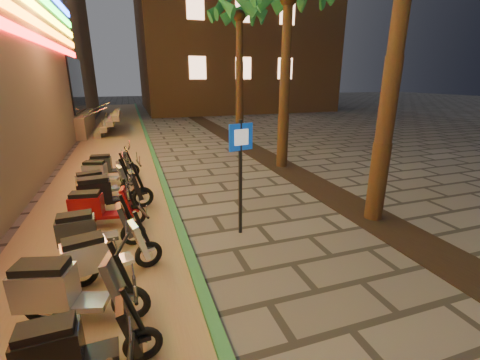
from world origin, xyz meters
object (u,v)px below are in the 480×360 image
object	(u,v)px
scooter_5	(66,289)
scooter_4	(74,346)
scooter_7	(91,230)
scooter_8	(98,207)
scooter_12	(109,165)
scooter_11	(103,172)
pedestrian_sign	(241,162)
scooter_9	(107,192)
scooter_6	(102,255)
scooter_10	(100,184)

from	to	relation	value
scooter_5	scooter_4	bearing A→B (deg)	-63.03
scooter_4	scooter_7	size ratio (longest dim) A/B	0.94
scooter_8	scooter_12	size ratio (longest dim) A/B	1.05
scooter_8	scooter_11	bearing A→B (deg)	100.26
pedestrian_sign	scooter_8	size ratio (longest dim) A/B	1.53
scooter_9	scooter_11	distance (m)	2.18
scooter_8	scooter_4	bearing A→B (deg)	-80.95
pedestrian_sign	scooter_5	xyz separation A→B (m)	(-3.07, -1.80, -1.05)
scooter_7	scooter_9	size ratio (longest dim) A/B	0.89
scooter_4	pedestrian_sign	bearing A→B (deg)	42.28
scooter_4	scooter_11	distance (m)	7.03
scooter_5	scooter_8	world-z (taller)	scooter_5
scooter_6	scooter_11	bearing A→B (deg)	79.64
scooter_7	scooter_10	distance (m)	2.91
scooter_10	scooter_7	bearing A→B (deg)	-105.11
pedestrian_sign	scooter_7	bearing A→B (deg)	164.57
scooter_6	scooter_9	xyz separation A→B (m)	(-0.07, 2.98, 0.06)
scooter_4	scooter_12	world-z (taller)	scooter_12
scooter_7	scooter_9	xyz separation A→B (m)	(0.19, 1.95, 0.06)
scooter_9	scooter_10	xyz separation A→B (m)	(-0.22, 0.96, -0.06)
pedestrian_sign	scooter_11	bearing A→B (deg)	112.17
scooter_4	scooter_10	size ratio (longest dim) A/B	0.95
scooter_7	scooter_12	world-z (taller)	scooter_7
scooter_4	scooter_7	bearing A→B (deg)	89.77
scooter_6	scooter_10	size ratio (longest dim) A/B	1.01
scooter_6	scooter_12	bearing A→B (deg)	77.99
scooter_9	scooter_8	bearing A→B (deg)	-106.49
scooter_8	scooter_7	bearing A→B (deg)	-84.15
scooter_4	scooter_12	distance (m)	7.89
pedestrian_sign	scooter_10	distance (m)	4.40
scooter_5	scooter_7	bearing A→B (deg)	101.12
pedestrian_sign	scooter_7	distance (m)	3.15
pedestrian_sign	scooter_8	xyz separation A→B (m)	(-2.90, 1.26, -1.09)
scooter_5	scooter_7	size ratio (longest dim) A/B	1.10
scooter_6	scooter_8	distance (m)	2.17
scooter_5	scooter_8	xyz separation A→B (m)	(0.18, 3.05, -0.04)
scooter_7	scooter_10	size ratio (longest dim) A/B	1.01
scooter_12	scooter_6	bearing A→B (deg)	-84.25
scooter_11	scooter_5	bearing A→B (deg)	-74.67
pedestrian_sign	scooter_11	distance (m)	5.31
scooter_10	scooter_11	xyz separation A→B (m)	(-0.00, 1.21, -0.01)
scooter_11	pedestrian_sign	bearing A→B (deg)	-38.68
scooter_7	scooter_12	size ratio (longest dim) A/B	1.03
scooter_6	scooter_9	distance (m)	2.98
scooter_5	scooter_6	world-z (taller)	scooter_5
scooter_7	scooter_5	bearing A→B (deg)	-98.02
pedestrian_sign	scooter_7	size ratio (longest dim) A/B	1.55
scooter_5	scooter_7	xyz separation A→B (m)	(0.12, 1.92, -0.05)
scooter_10	pedestrian_sign	bearing A→B (deg)	-61.26
scooter_8	scooter_10	distance (m)	1.78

